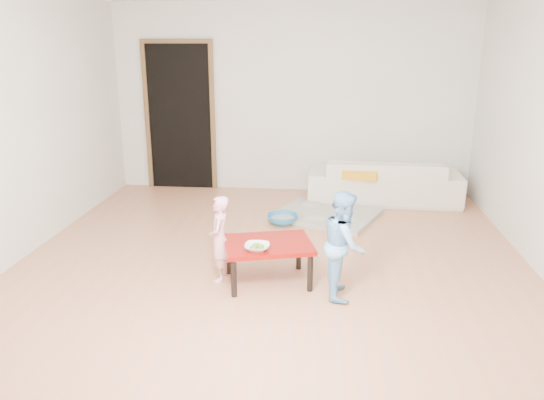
% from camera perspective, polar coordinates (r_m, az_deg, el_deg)
% --- Properties ---
extents(floor, '(5.00, 5.00, 0.01)m').
position_cam_1_polar(floor, '(5.41, 0.22, -5.98)').
color(floor, '#BE7A51').
rests_on(floor, ground).
extents(back_wall, '(5.00, 0.02, 2.60)m').
position_cam_1_polar(back_wall, '(7.52, 2.15, 10.76)').
color(back_wall, beige).
rests_on(back_wall, floor).
extents(left_wall, '(0.02, 5.00, 2.60)m').
position_cam_1_polar(left_wall, '(5.85, -25.18, 7.41)').
color(left_wall, beige).
rests_on(left_wall, floor).
extents(doorway, '(1.02, 0.08, 2.11)m').
position_cam_1_polar(doorway, '(7.80, -9.83, 8.72)').
color(doorway, brown).
rests_on(doorway, back_wall).
extents(sofa, '(2.01, 0.82, 0.58)m').
position_cam_1_polar(sofa, '(7.28, 11.91, 2.13)').
color(sofa, silver).
rests_on(sofa, floor).
extents(cushion, '(0.50, 0.46, 0.12)m').
position_cam_1_polar(cushion, '(6.98, 9.55, 2.89)').
color(cushion, '#EEA41A').
rests_on(cushion, sofa).
extents(red_table, '(0.88, 0.75, 0.38)m').
position_cam_1_polar(red_table, '(4.78, -0.41, -6.72)').
color(red_table, maroon).
rests_on(red_table, floor).
extents(bowl, '(0.21, 0.21, 0.05)m').
position_cam_1_polar(bowl, '(4.53, -1.61, -5.09)').
color(bowl, white).
rests_on(bowl, red_table).
extents(broccoli, '(0.12, 0.12, 0.06)m').
position_cam_1_polar(broccoli, '(4.53, -1.61, -5.07)').
color(broccoli, '#2D5919').
rests_on(broccoli, red_table).
extents(child_pink, '(0.21, 0.30, 0.79)m').
position_cam_1_polar(child_pink, '(4.77, -5.66, -4.17)').
color(child_pink, '#F26E82').
rests_on(child_pink, floor).
extents(child_blue, '(0.36, 0.45, 0.92)m').
position_cam_1_polar(child_blue, '(4.49, 7.75, -4.75)').
color(child_blue, '#67A6EF').
rests_on(child_blue, floor).
extents(basin, '(0.36, 0.36, 0.11)m').
position_cam_1_polar(basin, '(6.30, 1.12, -2.07)').
color(basin, teal).
rests_on(basin, floor).
extents(blanket, '(1.44, 1.34, 0.06)m').
position_cam_1_polar(blanket, '(6.58, 5.87, -1.55)').
color(blanket, '#A8A594').
rests_on(blanket, floor).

